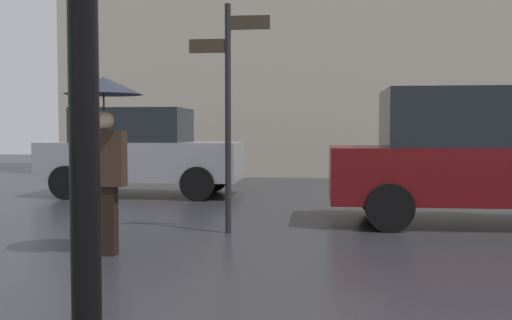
# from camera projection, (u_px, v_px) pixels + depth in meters

# --- Properties ---
(pedestrian_with_umbrella) EXTENTS (0.85, 0.85, 1.96)m
(pedestrian_with_umbrella) POSITION_uv_depth(u_px,v_px,m) (104.00, 123.00, 6.51)
(pedestrian_with_umbrella) COLOR black
(pedestrian_with_umbrella) RESTS_ON ground
(parked_car_left) EXTENTS (4.55, 1.86, 1.98)m
(parked_car_left) POSITION_uv_depth(u_px,v_px,m) (481.00, 156.00, 8.71)
(parked_car_left) COLOR #590C0F
(parked_car_left) RESTS_ON ground
(parked_car_right) EXTENTS (4.11, 1.89, 1.84)m
(parked_car_right) POSITION_uv_depth(u_px,v_px,m) (140.00, 151.00, 12.58)
(parked_car_right) COLOR gray
(parked_car_right) RESTS_ON ground
(street_signpost) EXTENTS (1.08, 0.08, 3.05)m
(street_signpost) POSITION_uv_depth(u_px,v_px,m) (228.00, 95.00, 7.91)
(street_signpost) COLOR black
(street_signpost) RESTS_ON ground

